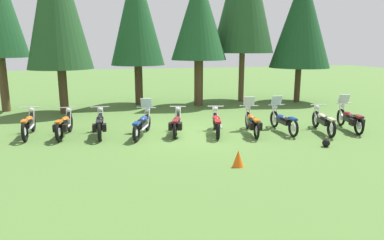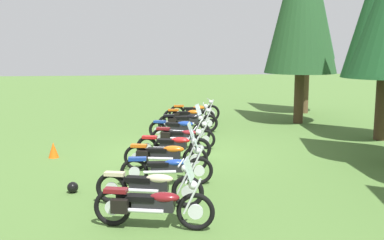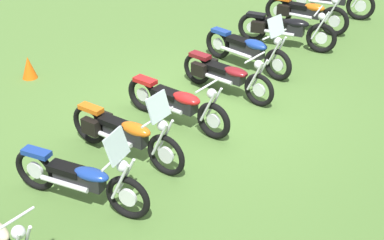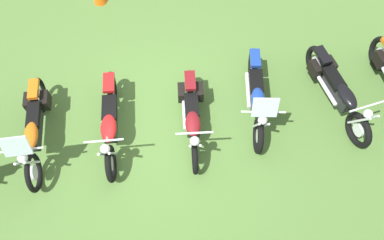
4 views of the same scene
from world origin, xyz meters
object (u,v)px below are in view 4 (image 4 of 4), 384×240
Objects in this scene: motorcycle_2 at (337,90)px; motorcycle_6 at (35,128)px; motorcycle_5 at (110,122)px; motorcycle_4 at (192,115)px; motorcycle_3 at (256,97)px.

motorcycle_6 is at bearing -99.86° from motorcycle_2.
motorcycle_5 is at bearing -98.97° from motorcycle_2.
motorcycle_2 is at bearing 97.54° from motorcycle_4.
motorcycle_4 is at bearing 88.19° from motorcycle_6.
motorcycle_3 reaches higher than motorcycle_4.
motorcycle_5 is (4.34, -0.89, -0.02)m from motorcycle_2.
motorcycle_5 is at bearing -87.08° from motorcycle_4.
motorcycle_6 is at bearing -79.45° from motorcycle_3.
motorcycle_2 is at bearing 96.70° from motorcycle_3.
motorcycle_2 is 2.90m from motorcycle_4.
motorcycle_5 is 1.38m from motorcycle_6.
motorcycle_6 is (1.33, -0.36, 0.04)m from motorcycle_5.
motorcycle_2 reaches higher than motorcycle_4.
motorcycle_5 is (1.49, -0.39, 0.01)m from motorcycle_4.
motorcycle_2 is 1.60m from motorcycle_3.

